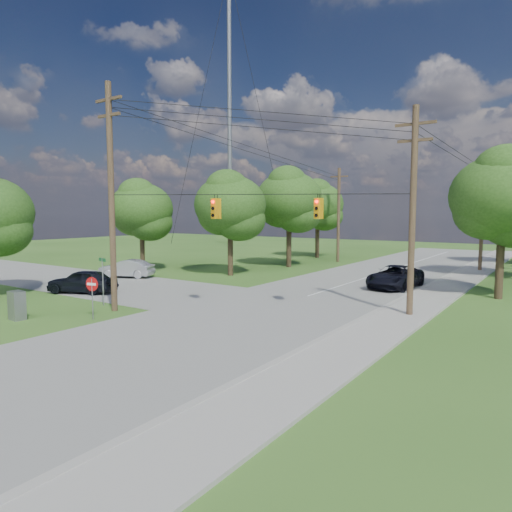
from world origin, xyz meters
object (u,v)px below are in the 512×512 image
Objects in this scene: car_cross_silver at (126,269)px; control_cabinet at (17,305)px; pole_sw at (111,194)px; do_not_enter_sign at (92,288)px; car_main_north at (395,277)px; pole_north_e at (482,214)px; pole_north_w at (339,214)px; car_cross_dark at (82,281)px; pole_ne at (413,209)px.

control_cabinet is (7.26, -12.77, -0.04)m from car_cross_silver.
control_cabinet is (-2.24, -4.07, -5.51)m from pole_sw.
car_main_north is at bearing 47.90° from do_not_enter_sign.
pole_sw reaches higher than pole_north_e.
do_not_enter_sign is (1.20, -31.54, -3.57)m from pole_north_w.
do_not_enter_sign reaches higher than control_cabinet.
do_not_enter_sign is (-12.70, -31.54, -3.57)m from pole_north_e.
pole_north_w is 4.71× the size of do_not_enter_sign.
pole_sw is at bearing -89.23° from pole_north_w.
car_cross_dark is (-19.65, -27.30, -4.33)m from pole_north_e.
car_cross_silver is at bearing -156.23° from car_main_north.
car_cross_dark is 3.16× the size of control_cabinet.
pole_north_w is at bearing 132.84° from car_cross_silver.
control_cabinet is at bearing -118.24° from car_main_north.
pole_north_e reaches higher than do_not_enter_sign.
do_not_enter_sign is (-9.30, -17.93, 0.76)m from car_main_north.
pole_ne is 22.00m from pole_north_e.
pole_north_e is at bearing 108.63° from car_cross_silver.
pole_ne is at bearing 22.22° from do_not_enter_sign.
car_cross_silver is at bearing 123.89° from control_cabinet.
pole_sw is 13.99m from car_cross_silver.
pole_ne reaches higher than car_cross_silver.
pole_ne reaches higher than pole_north_w.
pole_ne reaches higher than car_cross_dark.
pole_ne reaches higher than car_main_north.
pole_sw is 5.11m from do_not_enter_sign.
control_cabinet is at bearing 5.96° from car_cross_silver.
car_cross_dark is at bearing -164.91° from pole_ne.
pole_north_e reaches higher than control_cabinet.
car_main_north is (19.60, 7.30, 0.05)m from car_cross_silver.
pole_sw is 1.14× the size of pole_ne.
pole_ne is at bearing 83.09° from car_cross_dark.
do_not_enter_sign is at bearing 39.40° from control_cabinet.
pole_sw reaches higher than pole_north_w.
pole_north_e is at bearing 90.00° from pole_ne.
control_cabinet is (-15.74, -11.67, -4.75)m from pole_ne.
pole_north_e is at bearing 79.33° from car_main_north.
pole_north_w reaches higher than do_not_enter_sign.
car_cross_dark is at bearing 125.82° from control_cabinet.
car_main_north is (16.25, 13.69, 0.00)m from car_cross_dark.
pole_north_e is at bearing 122.25° from car_cross_dark.
pole_north_e is (13.50, 29.60, -1.10)m from pole_sw.
pole_north_e is 31.38m from car_cross_silver.
pole_north_w is at bearing 146.10° from car_cross_dark.
pole_ne reaches higher than control_cabinet.
control_cabinet is at bearing -93.13° from pole_north_w.
pole_ne is at bearing -57.71° from pole_north_w.
control_cabinet is at bearing -118.80° from pole_sw.
car_cross_silver reaches higher than control_cabinet.
pole_north_w is at bearing 91.16° from control_cabinet.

